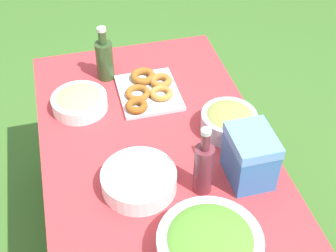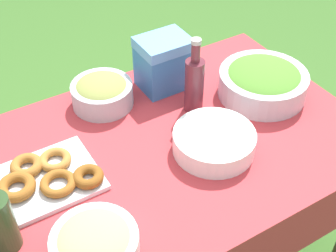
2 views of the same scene
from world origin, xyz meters
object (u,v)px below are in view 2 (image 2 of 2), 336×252
at_px(olive_oil_bottle, 0,221).
at_px(olive_bowl, 102,92).
at_px(wine_bottle, 194,83).
at_px(pasta_bowl, 95,242).
at_px(plate_stack, 214,142).
at_px(cooler_box, 164,63).
at_px(donut_platter, 47,177).
at_px(salad_bowl, 263,81).

distance_m(olive_oil_bottle, olive_bowl, 0.64).
xyz_separation_m(olive_oil_bottle, wine_bottle, (-0.75, -0.23, 0.01)).
bearing_deg(pasta_bowl, olive_oil_bottle, -36.34).
distance_m(plate_stack, cooler_box, 0.40).
bearing_deg(donut_platter, olive_bowl, -139.98).
bearing_deg(olive_bowl, cooler_box, 176.36).
distance_m(salad_bowl, donut_platter, 0.84).
xyz_separation_m(salad_bowl, olive_bowl, (0.53, -0.26, -0.01)).
height_order(donut_platter, plate_stack, plate_stack).
relative_size(olive_oil_bottle, wine_bottle, 0.90).
height_order(olive_oil_bottle, olive_bowl, olive_oil_bottle).
xyz_separation_m(wine_bottle, cooler_box, (0.02, -0.18, -0.01)).
relative_size(donut_platter, cooler_box, 1.70).
height_order(pasta_bowl, donut_platter, pasta_bowl).
height_order(pasta_bowl, plate_stack, pasta_bowl).
height_order(salad_bowl, olive_oil_bottle, olive_oil_bottle).
relative_size(pasta_bowl, olive_bowl, 1.05).
xyz_separation_m(plate_stack, wine_bottle, (-0.06, -0.21, 0.08)).
bearing_deg(wine_bottle, plate_stack, 73.58).
distance_m(olive_bowl, cooler_box, 0.25).
relative_size(donut_platter, olive_bowl, 1.55).
relative_size(salad_bowl, wine_bottle, 1.14).
distance_m(pasta_bowl, cooler_box, 0.77).
bearing_deg(pasta_bowl, olive_bowl, -117.05).
height_order(wine_bottle, olive_bowl, wine_bottle).
bearing_deg(salad_bowl, cooler_box, -40.30).
bearing_deg(plate_stack, cooler_box, -96.66).
xyz_separation_m(pasta_bowl, plate_stack, (-0.49, -0.15, -0.00)).
distance_m(wine_bottle, olive_bowl, 0.33).
relative_size(wine_bottle, cooler_box, 1.42).
bearing_deg(salad_bowl, plate_stack, 24.90).
relative_size(pasta_bowl, cooler_box, 1.16).
height_order(salad_bowl, wine_bottle, wine_bottle).
relative_size(donut_platter, olive_oil_bottle, 1.33).
relative_size(pasta_bowl, donut_platter, 0.68).
bearing_deg(olive_bowl, pasta_bowl, 62.95).
bearing_deg(cooler_box, pasta_bowl, 45.49).
xyz_separation_m(pasta_bowl, donut_platter, (0.02, -0.30, -0.02)).
bearing_deg(cooler_box, olive_bowl, -3.64).
bearing_deg(cooler_box, wine_bottle, 95.61).
relative_size(donut_platter, plate_stack, 1.28).
xyz_separation_m(olive_bowl, cooler_box, (-0.25, 0.02, 0.05)).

